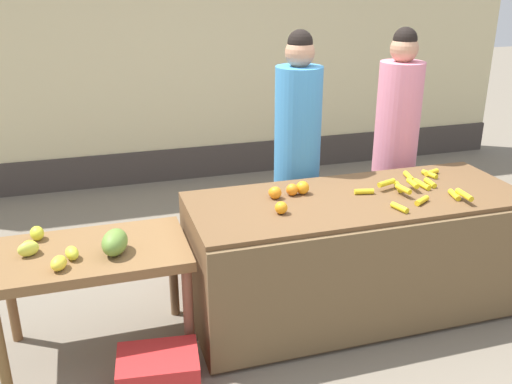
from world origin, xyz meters
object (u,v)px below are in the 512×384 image
Objects in this scene: vendor_woman_blue_shirt at (297,156)px; produce_crate at (159,375)px; produce_sack at (206,247)px; vendor_woman_pink_shirt at (395,146)px.

produce_crate is (-1.23, -1.17, -0.79)m from vendor_woman_blue_shirt.
produce_sack reaches higher than produce_crate.
vendor_woman_pink_shirt is 3.19× the size of produce_sack.
produce_sack is at bearing -178.12° from vendor_woman_blue_shirt.
produce_crate is at bearing -149.87° from vendor_woman_pink_shirt.
vendor_woman_blue_shirt is 4.16× the size of produce_crate.
vendor_woman_blue_shirt is at bearing 1.88° from produce_sack.
vendor_woman_pink_shirt is 4.14× the size of produce_crate.
vendor_woman_blue_shirt is 1.00× the size of vendor_woman_pink_shirt.
produce_sack is (0.51, 1.14, 0.16)m from produce_crate.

